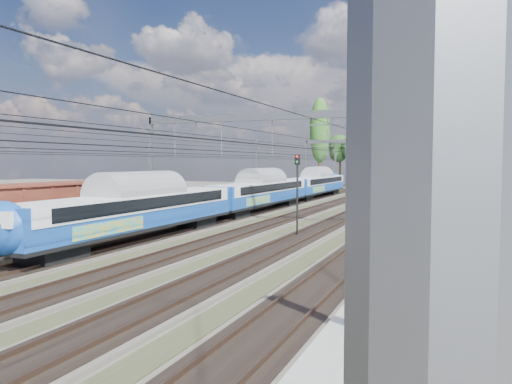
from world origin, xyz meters
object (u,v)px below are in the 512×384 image
at_px(worker, 402,187).
at_px(signal_near, 297,185).
at_px(signal_far, 435,168).
at_px(freight_boxcar, 60,208).
at_px(emu_train, 261,187).

height_order(worker, signal_near, signal_near).
bearing_deg(signal_far, worker, -121.00).
relative_size(freight_boxcar, signal_far, 2.18).
height_order(emu_train, freight_boxcar, emu_train).
distance_m(emu_train, signal_near, 16.82).
xyz_separation_m(freight_boxcar, signal_far, (18.55, 74.04, 1.87)).
bearing_deg(worker, emu_train, 151.67).
bearing_deg(signal_near, worker, 83.47).
xyz_separation_m(emu_train, freight_boxcar, (-4.50, -22.22, -0.32)).
height_order(emu_train, signal_far, signal_far).
bearing_deg(signal_near, signal_far, 79.44).
xyz_separation_m(worker, signal_far, (4.82, 10.42, 3.20)).
distance_m(emu_train, worker, 42.44).
relative_size(emu_train, worker, 35.34).
bearing_deg(worker, signal_far, -40.57).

